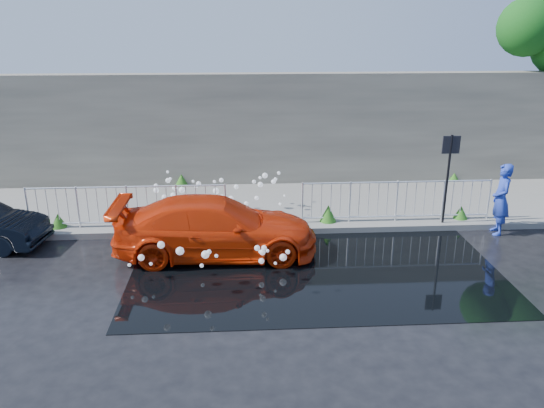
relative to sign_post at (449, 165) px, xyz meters
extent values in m
plane|color=black|center=(-4.20, -3.10, -1.72)|extent=(90.00, 90.00, 0.00)
cube|color=slate|center=(-4.20, 1.90, -1.65)|extent=(30.00, 4.00, 0.15)
cube|color=slate|center=(-4.20, -0.10, -1.64)|extent=(30.00, 0.25, 0.16)
cube|color=#5A564C|center=(-4.20, 4.10, 0.18)|extent=(30.00, 0.60, 3.50)
cube|color=black|center=(-3.70, -2.10, -1.72)|extent=(8.00, 5.00, 0.01)
cylinder|color=black|center=(0.00, 0.00, -0.47)|extent=(0.06, 0.06, 2.50)
cube|color=black|center=(0.00, 0.00, 0.53)|extent=(0.45, 0.04, 0.45)
sphere|color=#114713|center=(3.80, 4.30, 3.28)|extent=(1.84, 1.84, 1.84)
cylinder|color=silver|center=(-10.70, 0.25, -1.02)|extent=(0.05, 0.05, 1.10)
cylinder|color=silver|center=(-5.70, 0.25, -1.02)|extent=(0.05, 0.05, 1.10)
cylinder|color=silver|center=(-8.20, 0.25, -0.50)|extent=(5.00, 0.04, 0.04)
cylinder|color=silver|center=(-8.20, 0.25, -1.45)|extent=(5.00, 0.04, 0.04)
cylinder|color=silver|center=(-3.70, 0.25, -1.02)|extent=(0.05, 0.05, 1.10)
cylinder|color=silver|center=(1.30, 0.25, -1.02)|extent=(0.05, 0.05, 1.10)
cylinder|color=silver|center=(-1.20, 0.25, -0.50)|extent=(5.00, 0.04, 0.04)
cylinder|color=silver|center=(-1.20, 0.25, -1.45)|extent=(5.00, 0.04, 0.04)
cone|color=#205516|center=(-10.00, 0.30, -1.39)|extent=(0.40, 0.40, 0.37)
cone|color=#205516|center=(-6.20, 0.30, -1.40)|extent=(0.36, 0.36, 0.34)
cone|color=#205516|center=(-3.00, 0.30, -1.35)|extent=(0.44, 0.44, 0.45)
cone|color=#205516|center=(0.60, 0.30, -1.40)|extent=(0.38, 0.38, 0.35)
cone|color=#205516|center=(-7.20, 3.80, -1.39)|extent=(0.42, 0.42, 0.37)
cone|color=#205516|center=(1.80, 3.80, -1.44)|extent=(0.34, 0.34, 0.26)
sphere|color=white|center=(-7.59, 1.15, -0.89)|extent=(0.16, 0.16, 0.16)
sphere|color=white|center=(-5.97, 1.07, -0.92)|extent=(0.18, 0.18, 0.18)
sphere|color=white|center=(-7.35, 1.76, -0.80)|extent=(0.14, 0.14, 0.14)
sphere|color=white|center=(-6.61, 0.17, -1.27)|extent=(0.14, 0.14, 0.14)
sphere|color=white|center=(-7.14, -0.20, -1.58)|extent=(0.09, 0.09, 0.09)
sphere|color=white|center=(-7.11, 0.81, -0.93)|extent=(0.14, 0.14, 0.14)
sphere|color=white|center=(-5.81, 0.82, -1.03)|extent=(0.18, 0.18, 0.18)
sphere|color=white|center=(-4.87, 0.81, -1.06)|extent=(0.12, 0.12, 0.12)
sphere|color=white|center=(-7.62, 1.28, -0.80)|extent=(0.11, 0.11, 0.11)
sphere|color=white|center=(-7.40, 0.23, -1.20)|extent=(0.09, 0.09, 0.09)
sphere|color=white|center=(-6.64, 0.48, -1.14)|extent=(0.10, 0.10, 0.10)
sphere|color=white|center=(-6.62, 1.50, -0.76)|extent=(0.08, 0.08, 0.08)
sphere|color=white|center=(-4.93, 1.35, -0.76)|extent=(0.11, 0.11, 0.11)
sphere|color=white|center=(-4.32, 1.42, -0.72)|extent=(0.10, 0.10, 0.10)
sphere|color=white|center=(-5.42, 1.18, -0.84)|extent=(0.13, 0.13, 0.13)
sphere|color=white|center=(-7.09, 1.15, -0.83)|extent=(0.14, 0.14, 0.14)
sphere|color=white|center=(-7.28, 1.75, -0.75)|extent=(0.09, 0.09, 0.09)
sphere|color=white|center=(-5.18, 0.09, -1.34)|extent=(0.14, 0.14, 0.14)
sphere|color=white|center=(-4.13, 0.74, -0.99)|extent=(0.06, 0.06, 0.06)
sphere|color=white|center=(-7.37, 1.98, -0.61)|extent=(0.08, 0.08, 0.08)
sphere|color=white|center=(-7.57, 0.48, -1.10)|extent=(0.07, 0.07, 0.07)
sphere|color=white|center=(-4.26, 0.60, -1.17)|extent=(0.08, 0.08, 0.08)
sphere|color=white|center=(-7.34, 0.80, -0.98)|extent=(0.14, 0.14, 0.14)
sphere|color=white|center=(-6.45, 1.31, -0.77)|extent=(0.13, 0.13, 0.13)
sphere|color=white|center=(-5.96, 0.10, -1.22)|extent=(0.09, 0.09, 0.09)
sphere|color=white|center=(-4.88, -0.01, -1.39)|extent=(0.09, 0.09, 0.09)
sphere|color=white|center=(-4.20, 1.82, -0.65)|extent=(0.10, 0.10, 0.10)
sphere|color=white|center=(-4.61, 1.53, -0.64)|extent=(0.16, 0.16, 0.16)
sphere|color=white|center=(-6.90, 1.13, -0.89)|extent=(0.17, 0.17, 0.17)
sphere|color=white|center=(-6.03, 1.59, -0.81)|extent=(0.09, 0.09, 0.09)
sphere|color=white|center=(-5.20, 0.47, -1.15)|extent=(0.10, 0.10, 0.10)
sphere|color=white|center=(-4.74, 1.71, -0.75)|extent=(0.09, 0.09, 0.09)
sphere|color=white|center=(-6.94, 0.55, -1.06)|extent=(0.17, 0.17, 0.17)
sphere|color=white|center=(-4.15, -0.17, -1.51)|extent=(0.07, 0.07, 0.07)
sphere|color=white|center=(-4.37, 1.48, -0.81)|extent=(0.14, 0.14, 0.14)
sphere|color=white|center=(-7.46, 0.23, -1.22)|extent=(0.15, 0.15, 0.15)
sphere|color=white|center=(-4.40, 1.17, -0.71)|extent=(0.12, 0.12, 0.12)
sphere|color=white|center=(-5.83, 1.37, -0.70)|extent=(0.13, 0.13, 0.13)
sphere|color=white|center=(-5.56, 0.43, -0.94)|extent=(0.17, 0.17, 0.17)
sphere|color=white|center=(-4.75, 1.32, -0.83)|extent=(0.16, 0.16, 0.16)
sphere|color=white|center=(-6.76, -0.14, -1.28)|extent=(0.11, 0.11, 0.11)
sphere|color=white|center=(-6.43, 0.27, -1.31)|extent=(0.12, 0.12, 0.12)
sphere|color=white|center=(-5.16, 0.46, -1.08)|extent=(0.12, 0.12, 0.12)
sphere|color=white|center=(-5.50, -0.21, -1.43)|extent=(0.13, 0.13, 0.13)
sphere|color=white|center=(-6.52, 1.20, -0.83)|extent=(0.08, 0.08, 0.08)
sphere|color=white|center=(-6.16, -2.41, -1.48)|extent=(0.09, 0.09, 0.09)
sphere|color=white|center=(-4.84, -2.79, -0.93)|extent=(0.11, 0.11, 0.11)
sphere|color=white|center=(-5.79, -3.32, -0.84)|extent=(0.07, 0.07, 0.07)
sphere|color=white|center=(-5.95, -3.13, -0.84)|extent=(0.10, 0.10, 0.10)
sphere|color=white|center=(-4.91, -2.40, -1.19)|extent=(0.07, 0.07, 0.07)
sphere|color=white|center=(-4.78, -2.97, -0.92)|extent=(0.07, 0.07, 0.07)
sphere|color=white|center=(-6.04, -2.86, -1.02)|extent=(0.17, 0.17, 0.17)
sphere|color=white|center=(-7.64, -2.60, -1.33)|extent=(0.08, 0.08, 0.08)
sphere|color=white|center=(-4.86, -2.50, -1.16)|extent=(0.14, 0.14, 0.14)
sphere|color=white|center=(-4.40, -2.25, -1.41)|extent=(0.16, 0.16, 0.16)
sphere|color=white|center=(-4.41, -3.32, -0.79)|extent=(0.09, 0.09, 0.09)
sphere|color=white|center=(-4.88, -2.38, -1.42)|extent=(0.13, 0.13, 0.13)
sphere|color=white|center=(-6.91, -2.90, -0.76)|extent=(0.15, 0.15, 0.15)
sphere|color=white|center=(-6.50, -3.26, -0.75)|extent=(0.16, 0.16, 0.16)
sphere|color=white|center=(-7.41, -2.49, -1.22)|extent=(0.14, 0.14, 0.14)
sphere|color=white|center=(-7.20, -2.58, -1.32)|extent=(0.07, 0.07, 0.07)
sphere|color=white|center=(-5.00, -3.38, -0.67)|extent=(0.11, 0.11, 0.11)
sphere|color=white|center=(-4.60, -2.59, -1.38)|extent=(0.07, 0.07, 0.07)
imported|color=red|center=(-5.89, -1.29, -1.05)|extent=(4.68, 1.95, 1.35)
imported|color=#2239AC|center=(1.27, -0.43, -0.80)|extent=(0.55, 0.74, 1.85)
camera|label=1|loc=(-5.29, -12.74, 3.48)|focal=35.00mm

